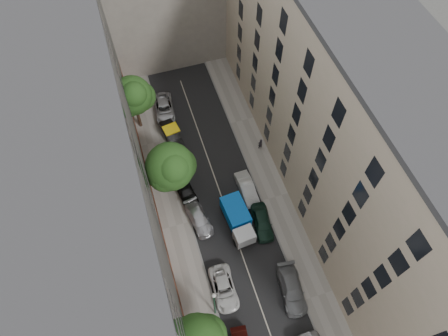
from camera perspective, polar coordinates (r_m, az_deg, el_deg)
name	(u,v)px	position (r m, az deg, el deg)	size (l,w,h in m)	color
ground	(227,211)	(42.62, 0.39, -6.22)	(120.00, 120.00, 0.00)	#4C4C49
road_surface	(227,211)	(42.61, 0.39, -6.21)	(8.00, 44.00, 0.02)	black
sidewalk_left	(176,226)	(42.16, -6.82, -8.18)	(3.00, 44.00, 0.15)	gray
sidewalk_right	(275,197)	(43.65, 7.30, -4.14)	(3.00, 44.00, 0.15)	gray
building_left	(98,196)	(33.76, -17.61, -3.77)	(8.00, 44.00, 20.00)	#474643
building_right	(344,129)	(37.36, 16.83, 5.33)	(8.00, 44.00, 20.00)	#BCA792
tarp_truck	(238,219)	(40.79, 2.00, -7.36)	(2.44, 5.38, 2.42)	black
car_left_2	(224,288)	(39.16, -0.02, -16.82)	(2.14, 4.64, 1.29)	silver
car_left_3	(199,219)	(41.64, -3.62, -7.23)	(1.82, 4.47, 1.30)	#B8B8BD
car_left_4	(185,190)	(43.19, -5.59, -3.09)	(1.73, 4.29, 1.46)	black
car_left_5	(172,135)	(47.29, -7.43, 4.69)	(1.56, 4.46, 1.47)	black
car_left_6	(164,109)	(49.96, -8.53, 8.40)	(2.34, 5.08, 1.41)	#AEAFB3
car_right_1	(292,289)	(39.56, 9.67, -16.73)	(2.04, 5.02, 1.46)	slate
car_right_2	(262,222)	(41.48, 5.49, -7.70)	(1.76, 4.37, 1.49)	#142F23
car_right_3	(247,189)	(43.14, 3.29, -2.95)	(1.51, 4.32, 1.42)	silver
tree_mid	(171,168)	(39.90, -7.53, 0.03)	(5.23, 4.95, 7.28)	#382619
tree_far	(134,97)	(45.57, -12.79, 9.87)	(4.80, 4.44, 7.71)	#382619
lamp_post	(214,303)	(35.25, -1.39, -18.66)	(0.36, 0.36, 6.52)	#17512F
pedestrian	(260,144)	(46.11, 5.21, 3.47)	(0.57, 0.38, 1.57)	black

